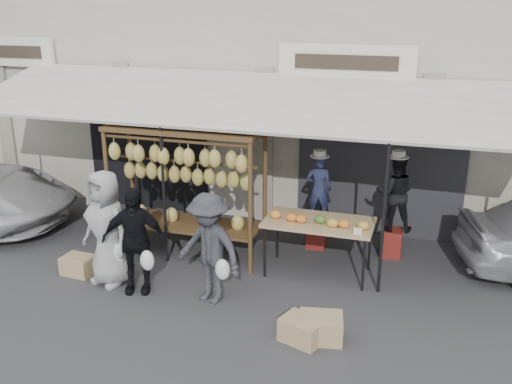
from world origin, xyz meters
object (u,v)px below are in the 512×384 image
Objects in this scene: produce_table at (319,223)px; customer_mid at (134,240)px; banana_rack at (184,167)px; crate_far at (79,265)px; customer_right at (209,248)px; crate_near_b at (321,328)px; crate_near_a at (302,330)px; vendor_left at (318,189)px; customer_left at (107,228)px; vendor_right at (395,193)px.

customer_mid is at bearing -151.43° from produce_table.
banana_rack reaches higher than customer_mid.
produce_table is 3.89m from crate_far.
customer_mid is 1.16m from customer_right.
crate_near_b is (2.90, -0.46, -0.65)m from customer_mid.
produce_table is 2.06m from crate_near_a.
banana_rack is 1.59m from customer_mid.
produce_table is at bearing 92.32° from vendor_left.
produce_table is at bearing -1.06° from banana_rack.
crate_near_b is 1.14× the size of crate_far.
customer_left is at bearing 150.91° from customer_mid.
vendor_left is at bearing 25.90° from banana_rack.
crate_near_a is 3.93m from crate_far.
crate_far is (-3.65, -1.14, -0.73)m from produce_table.
customer_mid is 3.15× the size of crate_near_a.
customer_right is (-1.09, -2.33, -0.26)m from vendor_left.
vendor_left is at bearing 81.02° from customer_right.
vendor_left is at bearing 102.15° from produce_table.
vendor_right is (1.07, 1.06, 0.26)m from produce_table.
customer_right is (-1.32, -1.29, -0.05)m from produce_table.
produce_table is at bearing 103.24° from crate_near_b.
crate_near_b reaches higher than crate_far.
crate_near_b is (3.43, -0.57, -0.74)m from customer_left.
crate_far is (-1.17, 0.21, -0.67)m from customer_mid.
banana_rack is at bearing 64.23° from customer_mid.
customer_mid reaches higher than crate_near_a.
vendor_left is 2.59m from customer_right.
customer_left reaches higher than customer_mid.
vendor_left is (-0.22, 1.04, 0.21)m from produce_table.
customer_mid is (-0.20, -1.39, -0.75)m from banana_rack.
customer_left is 0.54m from customer_mid.
customer_mid is at bearing -98.28° from banana_rack.
produce_table is 1.52m from vendor_right.
crate_near_a is at bearing -38.29° from banana_rack.
customer_right is 2.43m from crate_far.
customer_mid is at bearing -161.02° from customer_right.
vendor_left reaches higher than customer_mid.
customer_left reaches higher than produce_table.
produce_table is at bearing 17.39° from crate_far.
customer_mid is (0.52, -0.11, -0.09)m from customer_left.
banana_rack is 3.46m from crate_near_a.
produce_table is 3.47× the size of crate_far.
customer_left is at bearing -157.53° from produce_table.
customer_right is (-2.38, -2.35, -0.31)m from vendor_right.
vendor_left is 3.29m from customer_mid.
customer_right reaches higher than customer_mid.
banana_rack is 3.56m from crate_near_b.
vendor_right is 0.72× the size of customer_left.
crate_near_a is 0.93× the size of crate_near_b.
vendor_right is 2.33× the size of crate_near_b.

